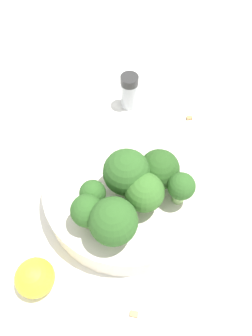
# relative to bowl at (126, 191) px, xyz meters

# --- Properties ---
(ground_plane) EXTENTS (3.00, 3.00, 0.00)m
(ground_plane) POSITION_rel_bowl_xyz_m (0.00, 0.00, -0.02)
(ground_plane) COLOR white
(bowl) EXTENTS (0.23, 0.23, 0.05)m
(bowl) POSITION_rel_bowl_xyz_m (0.00, 0.00, 0.00)
(bowl) COLOR silver
(bowl) RESTS_ON ground_plane
(broccoli_floret_0) EXTENTS (0.06, 0.06, 0.07)m
(broccoli_floret_0) POSITION_rel_bowl_xyz_m (0.01, 0.00, 0.06)
(broccoli_floret_0) COLOR #84AD66
(broccoli_floret_0) RESTS_ON bowl
(broccoli_floret_1) EXTENTS (0.06, 0.06, 0.07)m
(broccoli_floret_1) POSITION_rel_bowl_xyz_m (0.07, -0.02, 0.06)
(broccoli_floret_1) COLOR #7A9E5B
(broccoli_floret_1) RESTS_ON bowl
(broccoli_floret_2) EXTENTS (0.05, 0.05, 0.06)m
(broccoli_floret_2) POSITION_rel_bowl_xyz_m (0.04, 0.02, 0.06)
(broccoli_floret_2) COLOR #8EB770
(broccoli_floret_2) RESTS_ON bowl
(broccoli_floret_3) EXTENTS (0.04, 0.04, 0.05)m
(broccoli_floret_3) POSITION_rel_bowl_xyz_m (0.05, -0.05, 0.05)
(broccoli_floret_3) COLOR #7A9E5B
(broccoli_floret_3) RESTS_ON bowl
(broccoli_floret_4) EXTENTS (0.03, 0.03, 0.05)m
(broccoli_floret_4) POSITION_rel_bowl_xyz_m (0.03, -0.04, 0.05)
(broccoli_floret_4) COLOR #84AD66
(broccoli_floret_4) RESTS_ON bowl
(broccoli_floret_5) EXTENTS (0.03, 0.03, 0.05)m
(broccoli_floret_5) POSITION_rel_bowl_xyz_m (0.03, 0.07, 0.06)
(broccoli_floret_5) COLOR #84AD66
(broccoli_floret_5) RESTS_ON bowl
(broccoli_floret_6) EXTENTS (0.05, 0.05, 0.05)m
(broccoli_floret_6) POSITION_rel_bowl_xyz_m (0.00, 0.04, 0.05)
(broccoli_floret_6) COLOR #8EB770
(broccoli_floret_6) RESTS_ON bowl
(pepper_shaker) EXTENTS (0.03, 0.03, 0.06)m
(pepper_shaker) POSITION_rel_bowl_xyz_m (-0.19, 0.02, 0.01)
(pepper_shaker) COLOR #B2B7BC
(pepper_shaker) RESTS_ON ground_plane
(lemon_wedge) EXTENTS (0.05, 0.05, 0.05)m
(lemon_wedge) POSITION_rel_bowl_xyz_m (0.11, -0.12, 0.00)
(lemon_wedge) COLOR yellow
(lemon_wedge) RESTS_ON ground_plane
(almond_crumb_0) EXTENTS (0.01, 0.01, 0.01)m
(almond_crumb_0) POSITION_rel_bowl_xyz_m (0.09, -0.14, -0.02)
(almond_crumb_0) COLOR tan
(almond_crumb_0) RESTS_ON ground_plane
(almond_crumb_1) EXTENTS (0.01, 0.01, 0.01)m
(almond_crumb_1) POSITION_rel_bowl_xyz_m (0.16, -0.00, -0.02)
(almond_crumb_1) COLOR tan
(almond_crumb_1) RESTS_ON ground_plane
(almond_crumb_2) EXTENTS (0.01, 0.01, 0.01)m
(almond_crumb_2) POSITION_rel_bowl_xyz_m (-0.15, 0.12, -0.02)
(almond_crumb_2) COLOR #AD7F4C
(almond_crumb_2) RESTS_ON ground_plane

